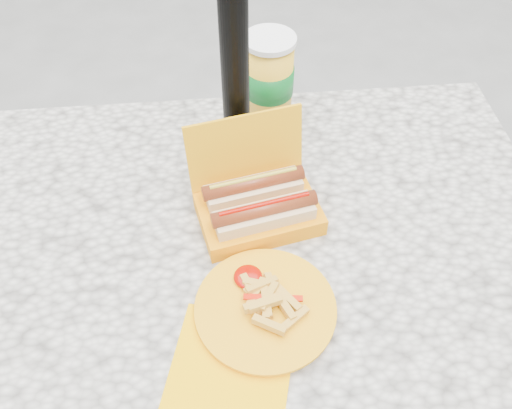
{
  "coord_description": "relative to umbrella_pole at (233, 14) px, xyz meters",
  "views": [
    {
      "loc": [
        -0.04,
        -0.63,
        1.55
      ],
      "look_at": [
        0.02,
        0.02,
        0.8
      ],
      "focal_mm": 38.0,
      "sensor_mm": 36.0,
      "label": 1
    }
  ],
  "objects": [
    {
      "name": "hotdog_box",
      "position": [
        0.03,
        -0.14,
        -0.31
      ],
      "size": [
        0.25,
        0.21,
        0.18
      ],
      "rotation": [
        0.0,
        0.0,
        0.21
      ],
      "color": "orange",
      "rests_on": "picnic_table"
    },
    {
      "name": "ground",
      "position": [
        0.0,
        -0.16,
        -1.1
      ],
      "size": [
        60.0,
        60.0,
        0.0
      ],
      "primitive_type": "plane",
      "color": "slate"
    },
    {
      "name": "fries_plate",
      "position": [
        0.01,
        -0.35,
        -0.34
      ],
      "size": [
        0.29,
        0.32,
        0.04
      ],
      "rotation": [
        0.0,
        0.0,
        -0.33
      ],
      "color": "#FFB300",
      "rests_on": "picnic_table"
    },
    {
      "name": "soda_cup",
      "position": [
        0.08,
        0.16,
        -0.25
      ],
      "size": [
        0.11,
        0.11,
        0.2
      ],
      "rotation": [
        0.0,
        0.0,
        -0.04
      ],
      "color": "gold",
      "rests_on": "picnic_table"
    },
    {
      "name": "umbrella_pole",
      "position": [
        0.0,
        0.0,
        0.0
      ],
      "size": [
        0.05,
        0.05,
        2.2
      ],
      "primitive_type": "cylinder",
      "color": "black",
      "rests_on": "ground"
    },
    {
      "name": "picnic_table",
      "position": [
        0.0,
        -0.16,
        -0.46
      ],
      "size": [
        1.2,
        0.8,
        0.75
      ],
      "color": "beige",
      "rests_on": "ground"
    }
  ]
}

